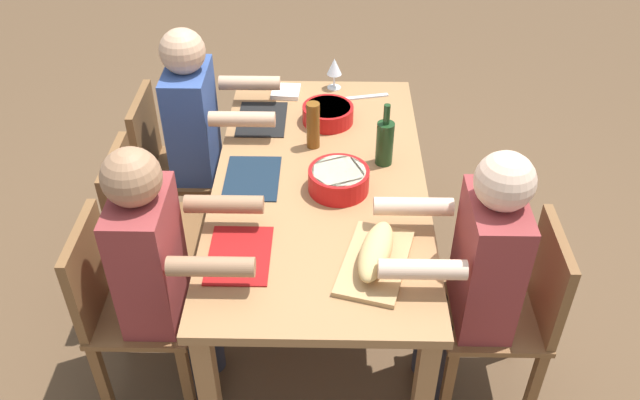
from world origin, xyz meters
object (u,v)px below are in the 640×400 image
at_px(chair_far_right, 170,162).
at_px(beer_bottle, 313,125).
at_px(serving_bowl_pasta, 339,179).
at_px(napkin_stack, 286,92).
at_px(diner_far_left, 161,263).
at_px(bread_loaf, 376,251).
at_px(diner_far_right, 201,127).
at_px(chair_near_left, 515,307).
at_px(wine_bottle, 385,142).
at_px(diner_near_left, 475,267).
at_px(serving_bowl_salad, 328,113).
at_px(dining_table, 320,196).
at_px(chair_far_center, 149,224).
at_px(wine_glass, 334,68).
at_px(cutting_board, 375,262).
at_px(chair_far_left, 122,302).

bearing_deg(chair_far_right, beer_bottle, -106.92).
xyz_separation_m(serving_bowl_pasta, napkin_stack, (0.80, 0.27, -0.04)).
bearing_deg(diner_far_left, bread_loaf, -92.62).
relative_size(diner_far_right, chair_near_left, 1.41).
bearing_deg(wine_bottle, diner_near_left, -153.04).
xyz_separation_m(serving_bowl_pasta, serving_bowl_salad, (0.54, 0.05, -0.01)).
bearing_deg(dining_table, bread_loaf, -157.86).
relative_size(chair_far_center, bread_loaf, 2.66).
relative_size(diner_near_left, beer_bottle, 5.45).
relative_size(dining_table, serving_bowl_pasta, 6.91).
height_order(dining_table, wine_glass, wine_glass).
bearing_deg(wine_glass, chair_near_left, -150.88).
bearing_deg(cutting_board, diner_far_left, 87.38).
height_order(chair_far_right, serving_bowl_salad, chair_far_right).
relative_size(diner_far_right, chair_far_center, 1.41).
bearing_deg(chair_far_right, cutting_board, -135.43).
relative_size(diner_far_left, serving_bowl_pasta, 4.75).
height_order(cutting_board, beer_bottle, beer_bottle).
bearing_deg(wine_glass, diner_far_right, 116.43).
distance_m(serving_bowl_pasta, bread_loaf, 0.47).
height_order(serving_bowl_salad, wine_glass, wine_glass).
distance_m(chair_far_center, napkin_stack, 0.98).
bearing_deg(bread_loaf, chair_far_right, 44.57).
relative_size(chair_far_center, chair_near_left, 1.00).
xyz_separation_m(chair_far_left, chair_near_left, (0.00, -1.54, 0.00)).
xyz_separation_m(chair_far_right, diner_far_right, (0.00, -0.18, 0.21)).
bearing_deg(chair_near_left, diner_far_right, 54.76).
bearing_deg(chair_near_left, wine_glass, 29.12).
relative_size(chair_far_center, serving_bowl_pasta, 3.37).
height_order(diner_far_left, bread_loaf, diner_far_left).
xyz_separation_m(beer_bottle, wine_glass, (0.54, -0.09, 0.01)).
bearing_deg(cutting_board, chair_far_right, 44.57).
bearing_deg(diner_near_left, chair_far_center, 70.55).
relative_size(chair_far_center, cutting_board, 2.12).
distance_m(serving_bowl_salad, wine_glass, 0.34).
distance_m(chair_far_right, napkin_stack, 0.69).
height_order(serving_bowl_pasta, serving_bowl_salad, serving_bowl_pasta).
bearing_deg(bread_loaf, beer_bottle, 17.64).
xyz_separation_m(serving_bowl_salad, bread_loaf, (-0.99, -0.18, 0.02)).
bearing_deg(napkin_stack, diner_far_left, 161.84).
distance_m(serving_bowl_pasta, serving_bowl_salad, 0.54).
relative_size(beer_bottle, napkin_stack, 1.57).
height_order(chair_far_center, diner_near_left, diner_near_left).
bearing_deg(dining_table, diner_near_left, -129.25).
bearing_deg(wine_glass, cutting_board, -173.41).
relative_size(chair_far_right, beer_bottle, 3.86).
xyz_separation_m(dining_table, serving_bowl_pasta, (-0.07, -0.08, 0.14)).
relative_size(serving_bowl_salad, beer_bottle, 1.10).
bearing_deg(serving_bowl_pasta, diner_near_left, -128.98).
relative_size(diner_far_left, bread_loaf, 3.75).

